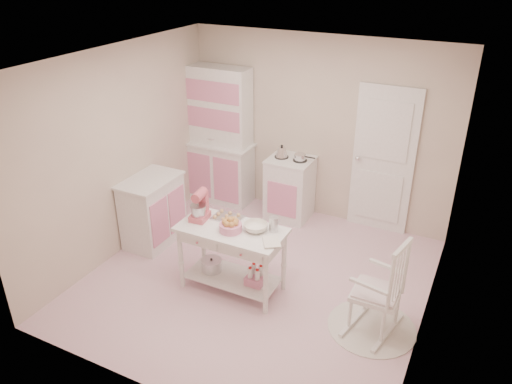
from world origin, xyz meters
TOP-DOWN VIEW (x-y plane):
  - room_shell at (0.00, 0.00)m, footprint 3.84×3.84m
  - door at (0.95, 1.87)m, footprint 0.82×0.05m
  - hutch at (-1.48, 1.66)m, footprint 1.06×0.50m
  - stove at (-0.28, 1.61)m, footprint 0.62×0.57m
  - base_cabinet at (-1.63, 0.17)m, footprint 0.54×0.84m
  - lace_rug at (1.45, -0.22)m, footprint 0.92×0.92m
  - rocking_chair at (1.45, -0.22)m, footprint 0.62×0.80m
  - work_table at (-0.19, -0.26)m, footprint 1.20×0.60m
  - stand_mixer at (-0.61, -0.24)m, footprint 0.23×0.30m
  - cookie_tray at (-0.34, -0.08)m, footprint 0.34×0.24m
  - bread_basket at (-0.17, -0.31)m, footprint 0.25×0.25m
  - mixing_bowl at (0.07, -0.18)m, footprint 0.27×0.27m
  - metal_pitcher at (0.25, -0.10)m, footprint 0.10×0.10m
  - recipe_book at (0.26, -0.38)m, footprint 0.27×0.29m

SIDE VIEW (x-z plane):
  - lace_rug at x=1.45m, z-range 0.00..0.01m
  - work_table at x=-0.19m, z-range 0.00..0.80m
  - stove at x=-0.28m, z-range 0.00..0.92m
  - base_cabinet at x=-1.63m, z-range 0.00..0.92m
  - rocking_chair at x=1.45m, z-range 0.00..1.10m
  - cookie_tray at x=-0.34m, z-range 0.80..0.82m
  - recipe_book at x=0.26m, z-range 0.80..0.82m
  - mixing_bowl at x=0.07m, z-range 0.80..0.88m
  - bread_basket at x=-0.17m, z-range 0.80..0.89m
  - metal_pitcher at x=0.25m, z-range 0.80..0.97m
  - stand_mixer at x=-0.61m, z-range 0.80..1.14m
  - door at x=0.95m, z-range 0.00..2.04m
  - hutch at x=-1.48m, z-range 0.00..2.08m
  - room_shell at x=0.00m, z-range 0.34..2.96m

